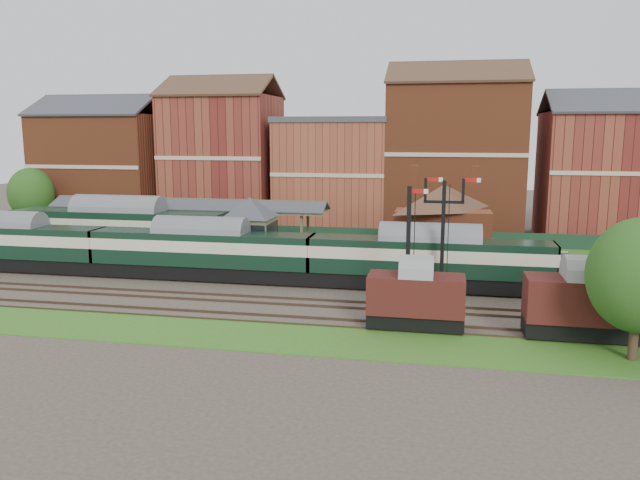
% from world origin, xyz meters
% --- Properties ---
extents(ground, '(160.00, 160.00, 0.00)m').
position_xyz_m(ground, '(0.00, 0.00, 0.00)').
color(ground, '#473D33').
rests_on(ground, ground).
extents(grass_back, '(90.00, 4.50, 0.06)m').
position_xyz_m(grass_back, '(0.00, 16.00, 0.03)').
color(grass_back, '#2D6619').
rests_on(grass_back, ground).
extents(grass_front, '(90.00, 5.00, 0.06)m').
position_xyz_m(grass_front, '(0.00, -12.00, 0.03)').
color(grass_front, '#2D6619').
rests_on(grass_front, ground).
extents(fence, '(90.00, 0.12, 1.50)m').
position_xyz_m(fence, '(0.00, 18.00, 0.75)').
color(fence, '#193823').
rests_on(fence, ground).
extents(platform, '(55.00, 3.40, 1.00)m').
position_xyz_m(platform, '(-5.00, 9.75, 0.50)').
color(platform, '#2D2D2D').
rests_on(platform, ground).
extents(signal_box, '(5.40, 5.40, 6.00)m').
position_xyz_m(signal_box, '(-3.00, 3.25, 3.19)').
color(signal_box, '#707E5A').
rests_on(signal_box, ground).
extents(brick_hut, '(3.20, 2.64, 2.94)m').
position_xyz_m(brick_hut, '(5.00, 3.25, 1.20)').
color(brick_hut, maroon).
rests_on(brick_hut, ground).
extents(station_building, '(8.10, 8.10, 5.90)m').
position_xyz_m(station_building, '(12.00, 9.75, 3.96)').
color(station_building, brown).
rests_on(station_building, platform).
extents(canopy, '(26.00, 3.89, 4.08)m').
position_xyz_m(canopy, '(-11.00, 9.75, 4.58)').
color(canopy, brown).
rests_on(canopy, platform).
extents(semaphore_bracket, '(3.60, 0.25, 8.18)m').
position_xyz_m(semaphore_bracket, '(12.04, -2.50, 4.63)').
color(semaphore_bracket, black).
rests_on(semaphore_bracket, ground).
extents(semaphore_siding, '(1.23, 0.25, 8.00)m').
position_xyz_m(semaphore_siding, '(10.02, -7.00, 4.16)').
color(semaphore_siding, black).
rests_on(semaphore_siding, ground).
extents(town_backdrop, '(69.00, 10.00, 16.00)m').
position_xyz_m(town_backdrop, '(-0.18, 25.00, 7.00)').
color(town_backdrop, brown).
rests_on(town_backdrop, ground).
extents(dmu_train, '(50.93, 2.68, 3.91)m').
position_xyz_m(dmu_train, '(-5.83, 0.00, 2.30)').
color(dmu_train, black).
rests_on(dmu_train, ground).
extents(platform_railcar, '(19.58, 3.08, 4.51)m').
position_xyz_m(platform_railcar, '(-16.10, 6.50, 2.62)').
color(platform_railcar, black).
rests_on(platform_railcar, ground).
extents(goods_van_a, '(5.42, 2.35, 3.29)m').
position_xyz_m(goods_van_a, '(10.61, -9.00, 1.89)').
color(goods_van_a, black).
rests_on(goods_van_a, ground).
extents(goods_van_b, '(5.87, 2.54, 3.56)m').
position_xyz_m(goods_van_b, '(19.44, -9.00, 2.03)').
color(goods_van_b, black).
rests_on(goods_van_b, ground).
extents(tree_far, '(4.88, 4.88, 7.12)m').
position_xyz_m(tree_far, '(21.32, -11.99, 4.30)').
color(tree_far, '#382619').
rests_on(tree_far, ground).
extents(tree_back, '(4.91, 4.91, 7.18)m').
position_xyz_m(tree_back, '(-32.41, 17.15, 4.34)').
color(tree_back, '#382619').
rests_on(tree_back, ground).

